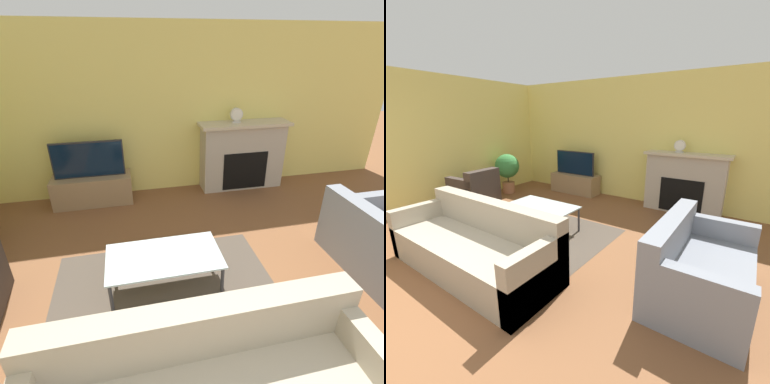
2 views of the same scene
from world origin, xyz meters
TOP-DOWN VIEW (x-y plane):
  - wall_back at (0.00, 5.12)m, footprint 8.77×0.06m
  - area_rug at (-0.21, 2.46)m, footprint 2.37×1.84m
  - fireplace at (1.51, 4.89)m, footprint 1.57×0.46m
  - tv_stand at (-1.08, 4.79)m, footprint 1.24×0.44m
  - tv at (-1.08, 4.79)m, footprint 1.08×0.06m
  - coffee_table at (-0.21, 2.62)m, footprint 1.17×0.64m
  - mantel_clock at (1.35, 4.89)m, footprint 0.21×0.07m

SIDE VIEW (x-z plane):
  - area_rug at x=-0.21m, z-range 0.00..0.00m
  - tv_stand at x=-1.08m, z-range 0.00..0.47m
  - coffee_table at x=-0.21m, z-range 0.18..0.61m
  - fireplace at x=1.51m, z-range 0.03..1.21m
  - tv at x=-1.08m, z-range 0.47..1.05m
  - mantel_clock at x=1.35m, z-range 1.19..1.43m
  - wall_back at x=0.00m, z-range 0.00..2.70m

